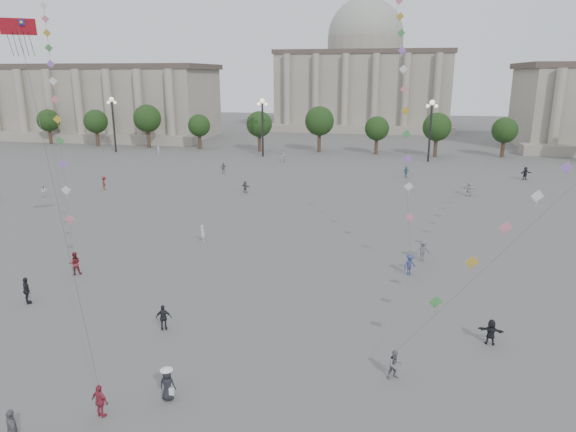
# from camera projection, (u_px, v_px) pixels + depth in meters

# --- Properties ---
(ground) EXTENTS (360.00, 360.00, 0.00)m
(ground) POSITION_uv_depth(u_px,v_px,m) (221.00, 365.00, 27.11)
(ground) COLOR #52504D
(ground) RESTS_ON ground
(hall_west) EXTENTS (84.00, 26.22, 17.20)m
(hall_west) POSITION_uv_depth(u_px,v_px,m) (52.00, 101.00, 127.63)
(hall_west) COLOR gray
(hall_west) RESTS_ON ground
(hall_central) EXTENTS (48.30, 34.30, 35.50)m
(hall_central) POSITION_uv_depth(u_px,v_px,m) (364.00, 77.00, 145.50)
(hall_central) COLOR gray
(hall_central) RESTS_ON ground
(tree_row) EXTENTS (137.12, 5.12, 8.00)m
(tree_row) POSITION_uv_depth(u_px,v_px,m) (348.00, 125.00, 99.43)
(tree_row) COLOR #392C1C
(tree_row) RESTS_ON ground
(lamp_post_far_west) EXTENTS (2.00, 0.90, 10.65)m
(lamp_post_far_west) POSITION_uv_depth(u_px,v_px,m) (113.00, 114.00, 99.73)
(lamp_post_far_west) COLOR #262628
(lamp_post_far_west) RESTS_ON ground
(lamp_post_mid_west) EXTENTS (2.00, 0.90, 10.65)m
(lamp_post_mid_west) POSITION_uv_depth(u_px,v_px,m) (262.00, 117.00, 94.14)
(lamp_post_mid_west) COLOR #262628
(lamp_post_mid_west) RESTS_ON ground
(lamp_post_mid_east) EXTENTS (2.00, 0.90, 10.65)m
(lamp_post_mid_east) POSITION_uv_depth(u_px,v_px,m) (431.00, 119.00, 88.54)
(lamp_post_mid_east) COLOR #262628
(lamp_post_mid_east) RESTS_ON ground
(person_crowd_0) EXTENTS (1.06, 0.68, 1.68)m
(person_crowd_0) POSITION_uv_depth(u_px,v_px,m) (406.00, 172.00, 76.10)
(person_crowd_0) COLOR #375D7D
(person_crowd_0) RESTS_ON ground
(person_crowd_1) EXTENTS (0.99, 0.95, 1.60)m
(person_crowd_1) POSITION_uv_depth(u_px,v_px,m) (44.00, 190.00, 64.34)
(person_crowd_1) COLOR silver
(person_crowd_1) RESTS_ON ground
(person_crowd_3) EXTENTS (1.45, 0.66, 1.51)m
(person_crowd_3) POSITION_uv_depth(u_px,v_px,m) (491.00, 332.00, 29.04)
(person_crowd_3) COLOR black
(person_crowd_3) RESTS_ON ground
(person_crowd_4) EXTENTS (1.35, 1.52, 1.67)m
(person_crowd_4) POSITION_uv_depth(u_px,v_px,m) (283.00, 157.00, 89.91)
(person_crowd_4) COLOR silver
(person_crowd_4) RESTS_ON ground
(person_crowd_6) EXTENTS (1.32, 1.00, 1.81)m
(person_crowd_6) POSITION_uv_depth(u_px,v_px,m) (423.00, 251.00, 42.00)
(person_crowd_6) COLOR #5D5D61
(person_crowd_6) RESTS_ON ground
(person_crowd_7) EXTENTS (1.73, 0.88, 1.78)m
(person_crowd_7) POSITION_uv_depth(u_px,v_px,m) (469.00, 189.00, 64.66)
(person_crowd_7) COLOR #BBBBB7
(person_crowd_7) RESTS_ON ground
(person_crowd_9) EXTENTS (1.86, 1.26, 1.93)m
(person_crowd_9) POSITION_uv_depth(u_px,v_px,m) (525.00, 173.00, 74.48)
(person_crowd_9) COLOR black
(person_crowd_9) RESTS_ON ground
(person_crowd_10) EXTENTS (0.43, 0.62, 1.62)m
(person_crowd_10) POSITION_uv_depth(u_px,v_px,m) (158.00, 151.00, 97.72)
(person_crowd_10) COLOR silver
(person_crowd_10) RESTS_ON ground
(person_crowd_12) EXTENTS (1.50, 1.18, 1.59)m
(person_crowd_12) POSITION_uv_depth(u_px,v_px,m) (245.00, 187.00, 66.38)
(person_crowd_12) COLOR #5A5A5E
(person_crowd_12) RESTS_ON ground
(person_crowd_13) EXTENTS (0.67, 0.62, 1.54)m
(person_crowd_13) POSITION_uv_depth(u_px,v_px,m) (202.00, 233.00, 47.01)
(person_crowd_13) COLOR silver
(person_crowd_13) RESTS_ON ground
(person_crowd_16) EXTENTS (1.06, 0.61, 1.71)m
(person_crowd_16) POSITION_uv_depth(u_px,v_px,m) (223.00, 168.00, 79.32)
(person_crowd_16) COLOR slate
(person_crowd_16) RESTS_ON ground
(person_crowd_17) EXTENTS (1.24, 1.33, 1.80)m
(person_crowd_17) POSITION_uv_depth(u_px,v_px,m) (104.00, 183.00, 68.20)
(person_crowd_17) COLOR maroon
(person_crowd_17) RESTS_ON ground
(tourist_0) EXTENTS (1.00, 0.63, 1.58)m
(tourist_0) POSITION_uv_depth(u_px,v_px,m) (100.00, 401.00, 22.84)
(tourist_0) COLOR #9F2B3D
(tourist_0) RESTS_ON ground
(tourist_1) EXTENTS (1.09, 1.09, 1.86)m
(tourist_1) POSITION_uv_depth(u_px,v_px,m) (27.00, 291.00, 34.17)
(tourist_1) COLOR black
(tourist_1) RESTS_ON ground
(tourist_3) EXTENTS (1.14, 1.03, 1.87)m
(tourist_3) POSITION_uv_depth(u_px,v_px,m) (13.00, 430.00, 20.75)
(tourist_3) COLOR slate
(tourist_3) RESTS_ON ground
(tourist_4) EXTENTS (1.01, 0.64, 1.60)m
(tourist_4) POSITION_uv_depth(u_px,v_px,m) (164.00, 318.00, 30.67)
(tourist_4) COLOR black
(tourist_4) RESTS_ON ground
(kite_flyer_0) EXTENTS (1.10, 1.04, 1.79)m
(kite_flyer_0) POSITION_uv_depth(u_px,v_px,m) (75.00, 263.00, 39.21)
(kite_flyer_0) COLOR maroon
(kite_flyer_0) RESTS_ON ground
(kite_flyer_1) EXTENTS (1.21, 1.15, 1.65)m
(kite_flyer_1) POSITION_uv_depth(u_px,v_px,m) (410.00, 265.00, 39.16)
(kite_flyer_1) COLOR navy
(kite_flyer_1) RESTS_ON ground
(kite_flyer_2) EXTENTS (0.91, 0.83, 1.53)m
(kite_flyer_2) POSITION_uv_depth(u_px,v_px,m) (395.00, 365.00, 25.76)
(kite_flyer_2) COLOR slate
(kite_flyer_2) RESTS_ON ground
(hat_person) EXTENTS (0.79, 0.60, 1.69)m
(hat_person) POSITION_uv_depth(u_px,v_px,m) (167.00, 384.00, 24.04)
(hat_person) COLOR black
(hat_person) RESTS_ON ground
(dragon_kite) EXTENTS (7.22, 7.75, 24.65)m
(dragon_kite) POSITION_uv_depth(u_px,v_px,m) (20.00, 41.00, 33.70)
(dragon_kite) COLOR #A9121E
(dragon_kite) RESTS_ON ground
(kite_train_west) EXTENTS (25.76, 35.62, 58.75)m
(kite_train_west) POSITION_uv_depth(u_px,v_px,m) (43.00, 0.00, 54.06)
(kite_train_west) COLOR #3F3F3F
(kite_train_west) RESTS_ON ground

